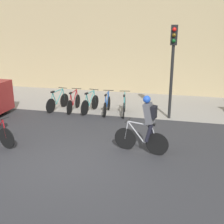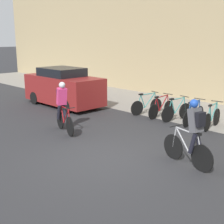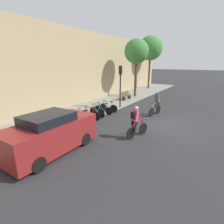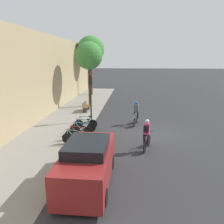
# 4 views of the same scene
# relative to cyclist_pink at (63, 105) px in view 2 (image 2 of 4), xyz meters

# --- Properties ---
(ground) EXTENTS (200.00, 200.00, 0.00)m
(ground) POSITION_rel_cyclist_pink_xyz_m (2.97, -0.71, -0.95)
(ground) COLOR #2B2B2D
(kerb_strip) EXTENTS (44.00, 4.50, 0.01)m
(kerb_strip) POSITION_rel_cyclist_pink_xyz_m (2.97, 6.04, -0.94)
(kerb_strip) COLOR gray
(kerb_strip) RESTS_ON ground
(cyclist_pink) EXTENTS (1.63, 0.62, 1.78)m
(cyclist_pink) POSITION_rel_cyclist_pink_xyz_m (0.00, 0.00, 0.00)
(cyclist_pink) COLOR black
(cyclist_pink) RESTS_ON ground
(cyclist_grey) EXTENTS (1.69, 0.55, 1.79)m
(cyclist_grey) POSITION_rel_cyclist_pink_xyz_m (4.91, 0.50, -0.00)
(cyclist_grey) COLOR black
(cyclist_grey) RESTS_ON ground
(parked_bike_0) EXTENTS (0.50, 1.67, 0.95)m
(parked_bike_0) POSITION_rel_cyclist_pink_xyz_m (0.44, 4.12, -0.55)
(parked_bike_0) COLOR black
(parked_bike_0) RESTS_ON ground
(parked_bike_1) EXTENTS (0.46, 1.69, 0.95)m
(parked_bike_1) POSITION_rel_cyclist_pink_xyz_m (1.21, 4.12, -0.56)
(parked_bike_1) COLOR black
(parked_bike_1) RESTS_ON ground
(parked_bike_2) EXTENTS (0.46, 1.61, 0.96)m
(parked_bike_2) POSITION_rel_cyclist_pink_xyz_m (1.98, 4.12, -0.55)
(parked_bike_2) COLOR black
(parked_bike_2) RESTS_ON ground
(parked_bike_3) EXTENTS (0.46, 1.68, 0.95)m
(parked_bike_3) POSITION_rel_cyclist_pink_xyz_m (2.76, 4.12, -0.56)
(parked_bike_3) COLOR black
(parked_bike_3) RESTS_ON ground
(parked_bike_4) EXTENTS (0.46, 1.63, 0.96)m
(parked_bike_4) POSITION_rel_cyclist_pink_xyz_m (3.53, 4.12, -0.55)
(parked_bike_4) COLOR black
(parked_bike_4) RESTS_ON ground
(parked_car) EXTENTS (4.30, 1.84, 1.85)m
(parked_car) POSITION_rel_cyclist_pink_xyz_m (-3.51, 2.55, -0.05)
(parked_car) COLOR maroon
(parked_car) RESTS_ON ground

